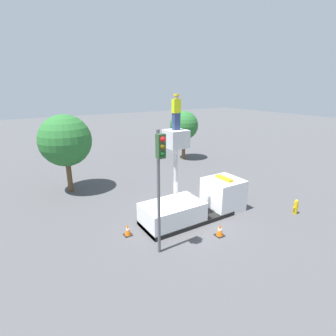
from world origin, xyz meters
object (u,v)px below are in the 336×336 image
(traffic_light_pole, at_px, (160,170))
(traffic_cone_rear, at_px, (128,230))
(tree_right_bg, at_px, (65,141))
(worker, at_px, (176,112))
(fire_hydrant, at_px, (296,207))
(bucket_truck, at_px, (196,203))
(traffic_cone_curbside, at_px, (220,230))
(tree_left_bg, at_px, (184,126))

(traffic_light_pole, bearing_deg, traffic_cone_rear, 106.83)
(traffic_cone_rear, relative_size, tree_right_bg, 0.11)
(worker, relative_size, fire_hydrant, 1.89)
(bucket_truck, xyz_separation_m, worker, (-1.44, 0.00, 5.25))
(bucket_truck, height_order, traffic_cone_curbside, bucket_truck)
(worker, distance_m, tree_left_bg, 13.99)
(traffic_cone_rear, bearing_deg, fire_hydrant, -18.00)
(worker, xyz_separation_m, tree_left_bg, (8.25, 10.98, -2.66))
(traffic_light_pole, height_order, tree_right_bg, traffic_light_pole)
(worker, relative_size, tree_left_bg, 0.35)
(worker, xyz_separation_m, tree_right_bg, (-3.92, 8.06, -2.41))
(traffic_light_pole, distance_m, tree_right_bg, 10.19)
(bucket_truck, bearing_deg, worker, 180.00)
(tree_left_bg, bearing_deg, fire_hydrant, -95.87)
(bucket_truck, distance_m, worker, 5.45)
(bucket_truck, distance_m, traffic_cone_rear, 4.26)
(traffic_cone_rear, distance_m, tree_right_bg, 8.60)
(fire_hydrant, height_order, tree_left_bg, tree_left_bg)
(traffic_light_pole, relative_size, tree_right_bg, 1.03)
(traffic_cone_rear, bearing_deg, traffic_cone_curbside, -32.26)
(tree_right_bg, bearing_deg, traffic_cone_curbside, -63.37)
(traffic_light_pole, distance_m, fire_hydrant, 9.66)
(tree_left_bg, bearing_deg, worker, -126.91)
(traffic_cone_rear, relative_size, tree_left_bg, 0.13)
(worker, height_order, traffic_cone_curbside, worker)
(fire_hydrant, bearing_deg, traffic_cone_curbside, 174.09)
(worker, xyz_separation_m, fire_hydrant, (6.83, -2.84, -5.73))
(worker, relative_size, traffic_cone_curbside, 2.70)
(fire_hydrant, distance_m, tree_left_bg, 14.23)
(bucket_truck, bearing_deg, traffic_cone_rear, 176.29)
(worker, xyz_separation_m, traffic_light_pole, (-2.09, -1.96, -2.12))
(traffic_cone_curbside, distance_m, tree_right_bg, 12.06)
(fire_hydrant, relative_size, tree_right_bg, 0.16)
(bucket_truck, relative_size, tree_left_bg, 1.30)
(bucket_truck, xyz_separation_m, traffic_cone_curbside, (-0.18, -2.27, -0.62))
(traffic_cone_rear, height_order, tree_left_bg, tree_left_bg)
(traffic_light_pole, height_order, traffic_cone_curbside, traffic_light_pole)
(fire_hydrant, height_order, traffic_cone_rear, fire_hydrant)
(traffic_cone_rear, xyz_separation_m, tree_right_bg, (-1.15, 7.79, 3.46))
(traffic_cone_curbside, relative_size, tree_right_bg, 0.12)
(traffic_light_pole, xyz_separation_m, traffic_cone_rear, (-0.68, 2.23, -3.75))
(tree_right_bg, bearing_deg, traffic_cone_rear, -81.57)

